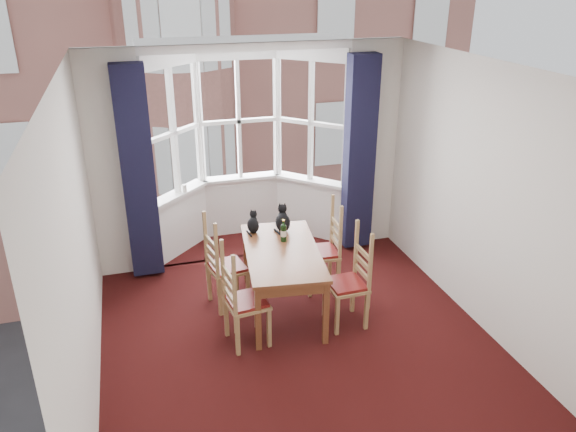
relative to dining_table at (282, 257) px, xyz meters
name	(u,v)px	position (x,y,z in m)	size (l,w,h in m)	color
floor	(303,350)	(0.00, -0.80, -0.67)	(4.50, 4.50, 0.00)	black
ceiling	(307,73)	(0.00, -0.80, 2.13)	(4.50, 4.50, 0.00)	white
wall_left	(77,255)	(-2.00, -0.80, 0.73)	(4.50, 4.50, 0.00)	silver
wall_right	(492,204)	(2.00, -0.80, 0.73)	(4.50, 4.50, 0.00)	silver
wall_near	(425,384)	(0.00, -3.05, 0.73)	(4.00, 4.00, 0.00)	silver
wall_back_pier_left	(117,168)	(-1.65, 1.45, 0.73)	(0.70, 0.12, 2.80)	silver
wall_back_pier_right	(370,146)	(1.65, 1.45, 0.73)	(0.70, 0.12, 2.80)	silver
bay_window	(243,145)	(0.00, 1.95, 0.73)	(2.76, 0.94, 2.80)	white
curtain_left	(138,175)	(-1.42, 1.27, 0.68)	(0.38, 0.22, 2.60)	black
curtain_right	(359,155)	(1.42, 1.27, 0.68)	(0.38, 0.22, 2.60)	black
dining_table	(282,257)	(0.00, 0.00, 0.00)	(0.98, 1.58, 0.76)	brown
chair_left_near	(238,304)	(-0.60, -0.49, -0.20)	(0.45, 0.47, 0.92)	#9E7D4D
chair_left_far	(220,270)	(-0.66, 0.27, -0.20)	(0.47, 0.49, 0.92)	#9E7D4D
chair_right_near	(354,284)	(0.68, -0.44, -0.20)	(0.41, 0.43, 0.92)	#9E7D4D
chair_right_far	(328,252)	(0.67, 0.34, -0.20)	(0.43, 0.45, 0.92)	#9E7D4D
cat_left	(253,224)	(-0.20, 0.55, 0.19)	(0.19, 0.22, 0.27)	black
cat_right	(283,221)	(0.14, 0.49, 0.21)	(0.21, 0.27, 0.33)	black
wine_bottle	(284,232)	(0.08, 0.21, 0.20)	(0.07, 0.07, 0.26)	black
candle_tall	(185,188)	(-0.84, 1.80, 0.25)	(0.06, 0.06, 0.10)	white
street	(152,131)	(0.00, 31.45, -6.67)	(80.00, 80.00, 0.00)	#333335
tenement_building	(167,40)	(0.00, 13.21, 0.92)	(18.40, 7.80, 15.20)	#A15F53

